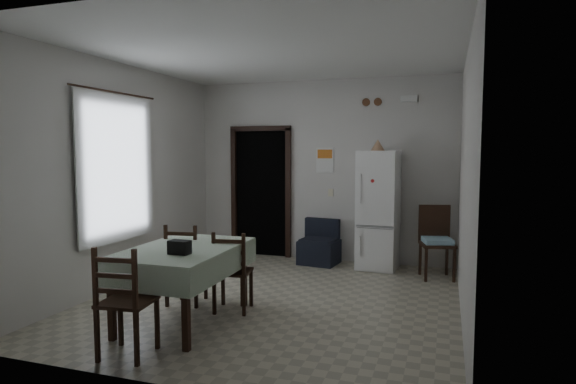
{
  "coord_description": "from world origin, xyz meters",
  "views": [
    {
      "loc": [
        1.91,
        -5.29,
        1.78
      ],
      "look_at": [
        0.0,
        0.5,
        1.25
      ],
      "focal_mm": 30.0,
      "sensor_mm": 36.0,
      "label": 1
    }
  ],
  "objects_px": {
    "corner_chair": "(437,243)",
    "dining_chair_far_left": "(186,263)",
    "dining_table": "(184,285)",
    "dining_chair_near_head": "(127,300)",
    "navy_seat": "(319,242)",
    "dining_chair_far_right": "(233,270)",
    "fridge": "(378,210)"
  },
  "relations": [
    {
      "from": "dining_chair_far_left",
      "to": "corner_chair",
      "type": "bearing_deg",
      "value": -153.45
    },
    {
      "from": "corner_chair",
      "to": "navy_seat",
      "type": "bearing_deg",
      "value": 154.67
    },
    {
      "from": "fridge",
      "to": "corner_chair",
      "type": "xyz_separation_m",
      "value": [
        0.86,
        -0.33,
        -0.38
      ]
    },
    {
      "from": "dining_table",
      "to": "fridge",
      "type": "bearing_deg",
      "value": 60.85
    },
    {
      "from": "fridge",
      "to": "dining_chair_far_right",
      "type": "height_order",
      "value": "fridge"
    },
    {
      "from": "navy_seat",
      "to": "dining_chair_far_left",
      "type": "bearing_deg",
      "value": -105.2
    },
    {
      "from": "corner_chair",
      "to": "dining_chair_far_right",
      "type": "relative_size",
      "value": 1.12
    },
    {
      "from": "dining_chair_near_head",
      "to": "navy_seat",
      "type": "bearing_deg",
      "value": -107.21
    },
    {
      "from": "dining_table",
      "to": "dining_chair_far_right",
      "type": "xyz_separation_m",
      "value": [
        0.33,
        0.48,
        0.06
      ]
    },
    {
      "from": "fridge",
      "to": "dining_chair_near_head",
      "type": "xyz_separation_m",
      "value": [
        -1.63,
        -3.81,
        -0.39
      ]
    },
    {
      "from": "corner_chair",
      "to": "dining_chair_near_head",
      "type": "bearing_deg",
      "value": -140.34
    },
    {
      "from": "dining_table",
      "to": "dining_chair_far_right",
      "type": "bearing_deg",
      "value": 54.98
    },
    {
      "from": "dining_table",
      "to": "dining_chair_far_right",
      "type": "height_order",
      "value": "dining_chair_far_right"
    },
    {
      "from": "navy_seat",
      "to": "dining_chair_far_left",
      "type": "height_order",
      "value": "dining_chair_far_left"
    },
    {
      "from": "corner_chair",
      "to": "dining_chair_far_right",
      "type": "height_order",
      "value": "corner_chair"
    },
    {
      "from": "navy_seat",
      "to": "dining_chair_far_right",
      "type": "relative_size",
      "value": 0.77
    },
    {
      "from": "dining_table",
      "to": "dining_chair_near_head",
      "type": "relative_size",
      "value": 1.53
    },
    {
      "from": "navy_seat",
      "to": "dining_table",
      "type": "xyz_separation_m",
      "value": [
        -0.68,
        -2.92,
        0.05
      ]
    },
    {
      "from": "navy_seat",
      "to": "corner_chair",
      "type": "xyz_separation_m",
      "value": [
        1.77,
        -0.33,
        0.16
      ]
    },
    {
      "from": "dining_table",
      "to": "dining_chair_near_head",
      "type": "bearing_deg",
      "value": -92.69
    },
    {
      "from": "fridge",
      "to": "navy_seat",
      "type": "bearing_deg",
      "value": -175.91
    },
    {
      "from": "dining_chair_far_left",
      "to": "dining_chair_far_right",
      "type": "relative_size",
      "value": 1.05
    },
    {
      "from": "fridge",
      "to": "dining_chair_near_head",
      "type": "distance_m",
      "value": 4.16
    },
    {
      "from": "navy_seat",
      "to": "dining_chair_near_head",
      "type": "relative_size",
      "value": 0.7
    },
    {
      "from": "corner_chair",
      "to": "dining_table",
      "type": "relative_size",
      "value": 0.67
    },
    {
      "from": "fridge",
      "to": "dining_chair_near_head",
      "type": "bearing_deg",
      "value": -109.09
    },
    {
      "from": "dining_chair_far_right",
      "to": "corner_chair",
      "type": "bearing_deg",
      "value": -144.53
    },
    {
      "from": "dining_table",
      "to": "dining_chair_near_head",
      "type": "xyz_separation_m",
      "value": [
        -0.03,
        -0.89,
        0.1
      ]
    },
    {
      "from": "dining_chair_far_right",
      "to": "fridge",
      "type": "bearing_deg",
      "value": -126.7
    },
    {
      "from": "corner_chair",
      "to": "dining_chair_far_left",
      "type": "bearing_deg",
      "value": -158.23
    },
    {
      "from": "fridge",
      "to": "navy_seat",
      "type": "xyz_separation_m",
      "value": [
        -0.91,
        0.0,
        -0.54
      ]
    },
    {
      "from": "corner_chair",
      "to": "dining_table",
      "type": "distance_m",
      "value": 3.57
    }
  ]
}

